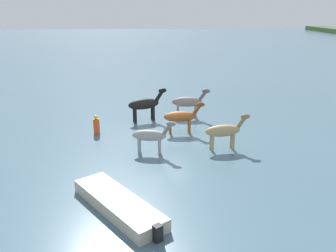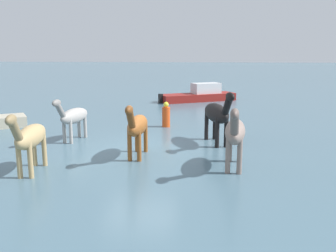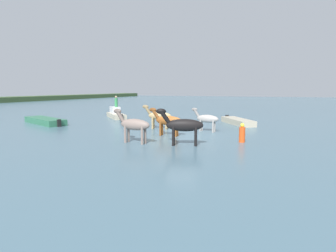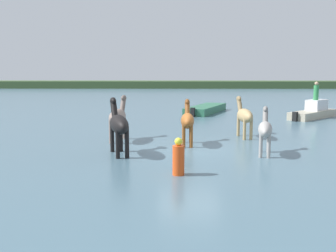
# 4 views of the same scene
# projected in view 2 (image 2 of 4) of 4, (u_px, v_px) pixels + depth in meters

# --- Properties ---
(ground_plane) EXTENTS (195.94, 195.94, 0.00)m
(ground_plane) POSITION_uv_depth(u_px,v_px,m) (140.00, 150.00, 12.93)
(ground_plane) COLOR #476675
(horse_chestnut_trailing) EXTENTS (0.79, 2.54, 1.97)m
(horse_chestnut_trailing) POSITION_uv_depth(u_px,v_px,m) (235.00, 132.00, 10.77)
(horse_chestnut_trailing) COLOR gray
(horse_chestnut_trailing) RESTS_ON ground_plane
(horse_lead) EXTENTS (0.59, 2.39, 1.86)m
(horse_lead) POSITION_uv_depth(u_px,v_px,m) (137.00, 126.00, 11.94)
(horse_lead) COLOR brown
(horse_lead) RESTS_ON ground_plane
(horse_pinto_flank) EXTENTS (0.86, 2.23, 1.73)m
(horse_pinto_flank) POSITION_uv_depth(u_px,v_px,m) (73.00, 116.00, 14.12)
(horse_pinto_flank) COLOR #9E9993
(horse_pinto_flank) RESTS_ON ground_plane
(horse_dark_mare) EXTENTS (1.21, 2.64, 2.06)m
(horse_dark_mare) POSITION_uv_depth(u_px,v_px,m) (217.00, 114.00, 13.61)
(horse_dark_mare) COLOR black
(horse_dark_mare) RESTS_ON ground_plane
(horse_gray_outer) EXTENTS (0.72, 2.42, 1.87)m
(horse_gray_outer) POSITION_uv_depth(u_px,v_px,m) (30.00, 137.00, 10.38)
(horse_gray_outer) COLOR tan
(horse_gray_outer) RESTS_ON ground_plane
(boat_skiff_near) EXTENTS (5.32, 3.73, 1.36)m
(boat_skiff_near) POSITION_uv_depth(u_px,v_px,m) (199.00, 96.00, 25.49)
(boat_skiff_near) COLOR maroon
(boat_skiff_near) RESTS_ON ground_plane
(buoy_channel_marker) EXTENTS (0.36, 0.36, 1.14)m
(buoy_channel_marker) POSITION_uv_depth(u_px,v_px,m) (166.00, 116.00, 16.82)
(buoy_channel_marker) COLOR #E54C19
(buoy_channel_marker) RESTS_ON ground_plane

